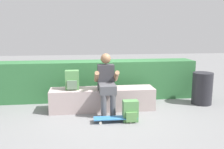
{
  "coord_description": "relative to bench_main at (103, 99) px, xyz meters",
  "views": [
    {
      "loc": [
        -0.44,
        -4.67,
        1.69
      ],
      "look_at": [
        0.22,
        0.45,
        0.74
      ],
      "focal_mm": 38.81,
      "sensor_mm": 36.0,
      "label": 1
    }
  ],
  "objects": [
    {
      "name": "trash_bin",
      "position": [
        2.31,
        0.12,
        0.13
      ],
      "size": [
        0.45,
        0.45,
        0.73
      ],
      "color": "#232328",
      "rests_on": "ground"
    },
    {
      "name": "bench_main",
      "position": [
        0.0,
        0.0,
        0.0
      ],
      "size": [
        2.21,
        0.5,
        0.47
      ],
      "color": "#A79592",
      "rests_on": "ground"
    },
    {
      "name": "backpack_on_ground",
      "position": [
        0.45,
        -0.75,
        -0.04
      ],
      "size": [
        0.28,
        0.23,
        0.4
      ],
      "color": "#51894C",
      "rests_on": "ground"
    },
    {
      "name": "ground_plane",
      "position": [
        0.0,
        -0.31,
        -0.23
      ],
      "size": [
        24.0,
        24.0,
        0.0
      ],
      "primitive_type": "plane",
      "color": "slate"
    },
    {
      "name": "person_skater",
      "position": [
        0.06,
        -0.22,
        0.43
      ],
      "size": [
        0.49,
        0.62,
        1.22
      ],
      "color": "#333338",
      "rests_on": "ground"
    },
    {
      "name": "hedge_row",
      "position": [
        -0.41,
        0.89,
        0.24
      ],
      "size": [
        5.53,
        0.63,
        0.94
      ],
      "color": "#2F6838",
      "rests_on": "ground"
    },
    {
      "name": "backpack_on_bench",
      "position": [
        -0.63,
        -0.01,
        0.43
      ],
      "size": [
        0.28,
        0.23,
        0.4
      ],
      "color": "#51894C",
      "rests_on": "bench_main"
    },
    {
      "name": "skateboard_near_person",
      "position": [
        0.17,
        -0.75,
        -0.16
      ],
      "size": [
        0.8,
        0.21,
        0.09
      ],
      "color": "teal",
      "rests_on": "ground"
    }
  ]
}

